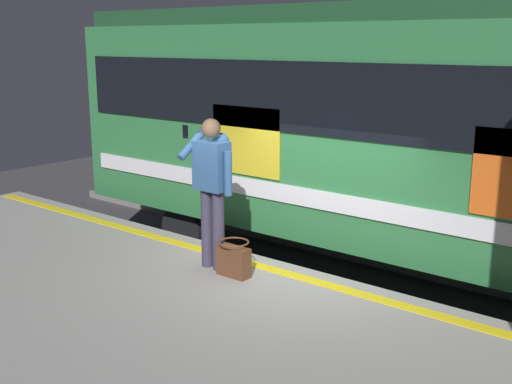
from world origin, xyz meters
name	(u,v)px	position (x,y,z in m)	size (l,w,h in m)	color
ground_plane	(293,336)	(0.00, 0.00, 0.00)	(24.37, 24.37, 0.00)	#3D3D3F
platform	(171,365)	(0.00, 2.04, 0.46)	(12.06, 4.08, 0.92)	gray
safety_line	(279,271)	(0.00, 0.30, 0.93)	(11.82, 0.16, 0.01)	yellow
track_rail_near	(352,295)	(0.00, -1.41, 0.08)	(15.68, 0.08, 0.16)	slate
track_rail_far	(399,267)	(0.00, -2.84, 0.08)	(15.68, 0.08, 0.16)	slate
train_carriage	(421,124)	(-0.55, -2.12, 2.46)	(10.59, 2.92, 3.84)	#2D723F
passenger	(212,181)	(0.69, 0.67, 1.97)	(0.57, 0.55, 1.77)	#383347
handbag	(234,260)	(0.32, 0.74, 1.12)	(0.39, 0.35, 0.41)	#59331E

